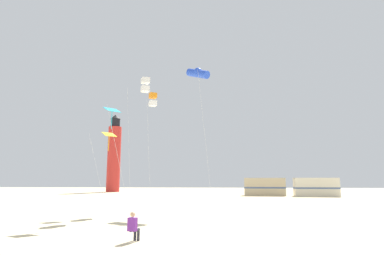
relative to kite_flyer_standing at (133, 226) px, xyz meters
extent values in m
cube|color=#722D99|center=(-0.02, -0.08, 0.07)|extent=(0.39, 0.31, 0.52)
sphere|color=#D8A87F|center=(-0.02, -0.08, 0.45)|extent=(0.20, 0.20, 0.20)
cylinder|color=#2D2D38|center=(0.10, 0.07, -0.17)|extent=(0.22, 0.38, 0.13)
cylinder|color=#2D2D38|center=(0.15, 0.23, -0.40)|extent=(0.11, 0.11, 0.42)
cylinder|color=#2D2D38|center=(-0.05, 0.12, -0.17)|extent=(0.22, 0.38, 0.13)
cylinder|color=#2D2D38|center=(-0.01, 0.27, -0.40)|extent=(0.11, 0.11, 0.42)
cylinder|color=silver|center=(-2.60, 13.05, 4.09)|extent=(0.66, 0.38, 9.40)
cube|color=orange|center=(-2.42, 13.37, 9.13)|extent=(0.82, 0.82, 0.44)
cube|color=white|center=(-2.42, 13.37, 8.43)|extent=(0.82, 0.82, 0.44)
cylinder|color=silver|center=(-2.48, 5.29, 2.78)|extent=(1.22, 1.61, 6.78)
cube|color=#1EB2D1|center=(-3.28, 5.89, 6.16)|extent=(1.22, 1.22, 0.40)
cylinder|color=#1EB2D1|center=(-3.28, 5.89, 5.51)|extent=(0.04, 0.04, 1.10)
cylinder|color=silver|center=(2.16, 13.09, 5.25)|extent=(1.11, 1.27, 11.74)
cylinder|color=blue|center=(1.53, 13.63, 11.12)|extent=(2.34, 2.17, 1.48)
sphere|color=blue|center=(1.53, 13.63, 11.27)|extent=(0.76, 0.76, 0.76)
cylinder|color=silver|center=(-5.03, 8.37, 2.26)|extent=(1.90, 0.69, 5.74)
cube|color=yellow|center=(-4.70, 9.31, 5.13)|extent=(1.22, 1.22, 0.40)
cylinder|color=yellow|center=(-4.70, 9.31, 4.48)|extent=(0.04, 0.04, 1.10)
cylinder|color=silver|center=(-3.50, 10.34, 4.37)|extent=(1.23, 2.02, 9.98)
cube|color=white|center=(-2.50, 10.94, 9.71)|extent=(0.82, 0.82, 0.44)
cube|color=white|center=(-2.50, 10.94, 9.01)|extent=(0.82, 0.82, 0.44)
cylinder|color=red|center=(-19.81, 52.68, 6.39)|extent=(2.80, 2.80, 14.00)
cylinder|color=black|center=(-19.81, 52.68, 14.29)|extent=(2.00, 2.00, 1.80)
cone|color=black|center=(-19.81, 52.68, 15.69)|extent=(2.20, 2.20, 1.00)
cube|color=#C6B28C|center=(10.24, 39.10, 0.79)|extent=(6.55, 2.75, 2.80)
cube|color=#4C608C|center=(10.24, 39.10, 0.65)|extent=(6.59, 2.79, 0.24)
cube|color=beige|center=(17.76, 37.35, 0.79)|extent=(6.51, 2.64, 2.80)
cube|color=#4C608C|center=(17.76, 37.35, 0.65)|extent=(6.56, 2.68, 0.24)
camera|label=1|loc=(3.57, -12.51, 1.78)|focal=29.01mm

